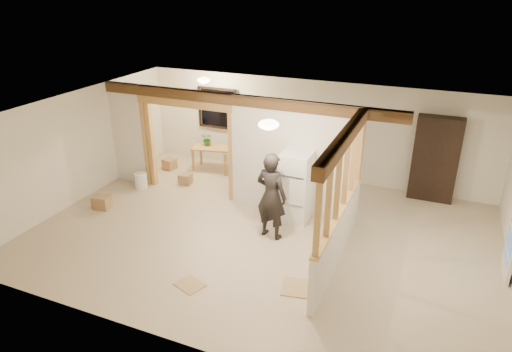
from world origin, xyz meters
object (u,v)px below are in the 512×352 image
at_px(refrigerator, 295,187).
at_px(work_table, 213,159).
at_px(shop_vac, 137,162).
at_px(woman, 271,196).
at_px(bookshelf, 435,159).

height_order(refrigerator, work_table, refrigerator).
xyz_separation_m(refrigerator, work_table, (-2.88, 1.74, -0.43)).
bearing_deg(shop_vac, refrigerator, -9.40).
distance_m(woman, work_table, 3.76).
bearing_deg(work_table, refrigerator, -43.15).
distance_m(work_table, bookshelf, 5.54).
relative_size(refrigerator, woman, 0.85).
xyz_separation_m(woman, work_table, (-2.67, 2.58, -0.56)).
xyz_separation_m(work_table, bookshelf, (5.48, 0.44, 0.66)).
bearing_deg(refrigerator, woman, -104.17).
bearing_deg(work_table, shop_vac, -162.17).
bearing_deg(bookshelf, shop_vac, -168.86).
height_order(refrigerator, bookshelf, bookshelf).
xyz_separation_m(refrigerator, woman, (-0.21, -0.84, 0.13)).
distance_m(refrigerator, shop_vac, 4.68).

